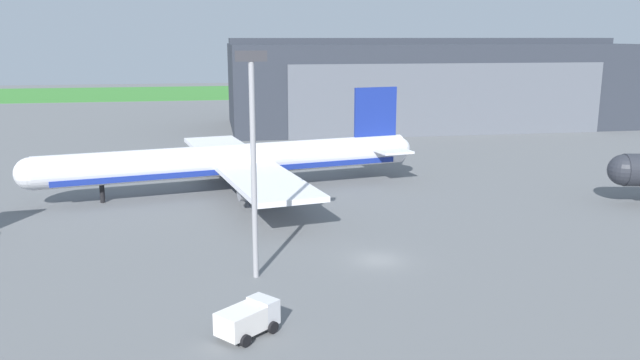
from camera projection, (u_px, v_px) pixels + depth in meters
The scene contains 6 objects.
ground_plane at pixel (378, 260), 55.29m from camera, with size 440.00×440.00×0.00m, color slate.
grass_field_strip at pixel (251, 92), 222.34m from camera, with size 440.00×56.00×0.08m, color #3C8434.
maintenance_hangar at pixel (424, 84), 137.59m from camera, with size 82.80×31.89×18.57m.
airliner_far_right at pixel (235, 161), 79.00m from camera, with size 48.43×42.27×12.39m.
stair_truck at pixel (248, 318), 41.21m from camera, with size 4.41×4.18×2.07m.
apron_light_mast at pixel (253, 148), 49.10m from camera, with size 2.40×0.50×17.89m.
Camera 1 is at (-13.70, -50.84, 18.93)m, focal length 35.86 mm.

